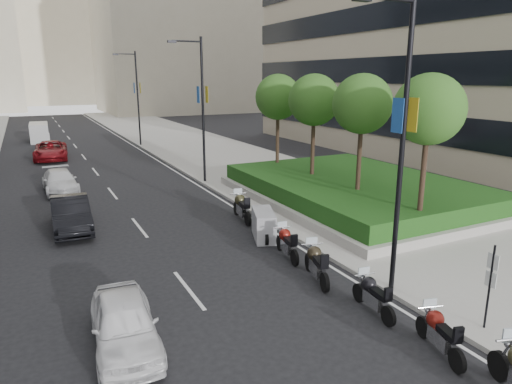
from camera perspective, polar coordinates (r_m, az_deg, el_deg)
ground at (r=12.59m, az=4.56°, el=-17.96°), size 160.00×160.00×0.00m
sidewalk_right at (r=42.22m, az=-6.12°, el=5.18°), size 10.00×100.00×0.15m
lane_edge at (r=40.70m, az=-13.13°, el=4.44°), size 0.12×100.00×0.01m
lane_centre at (r=39.83m, az=-20.41°, el=3.71°), size 0.12×100.00×0.01m
building_cream_right at (r=93.91m, az=-10.07°, el=21.00°), size 28.00×24.00×36.00m
building_cream_centre at (r=129.86m, az=-24.55°, el=18.51°), size 30.00×24.00×38.00m
planter at (r=25.44m, az=12.24°, el=-0.51°), size 10.00×14.00×0.40m
hedge at (r=25.30m, az=12.31°, el=0.81°), size 9.40×13.40×0.80m
tree_0 at (r=19.27m, az=20.81°, el=9.57°), size 2.80×2.80×6.30m
tree_1 at (r=22.17m, az=13.13°, el=10.61°), size 2.80×2.80×6.30m
tree_2 at (r=25.38m, az=7.28°, el=11.29°), size 2.80×2.80×6.30m
tree_3 at (r=28.78m, az=2.76°, el=11.72°), size 2.80×2.80×6.30m
lamp_post_0 at (r=14.10m, az=17.48°, el=6.96°), size 2.34×0.45×9.00m
lamp_post_1 at (r=28.80m, az=-6.97°, el=10.92°), size 2.34×0.45×9.00m
lamp_post_2 at (r=46.12m, az=-14.78°, el=11.80°), size 2.34×0.45×9.00m
parking_sign at (r=13.63m, az=27.22°, el=-10.05°), size 0.06×0.32×2.50m
motorcycle_1 at (r=12.64m, az=21.93°, el=-16.00°), size 0.82×2.01×1.03m
motorcycle_2 at (r=13.95m, az=14.38°, el=-12.38°), size 0.69×2.06×1.03m
motorcycle_3 at (r=15.60m, az=7.55°, el=-8.85°), size 0.89×2.23×1.14m
motorcycle_4 at (r=17.40m, az=3.87°, el=-6.39°), size 0.72×2.14×1.07m
motorcycle_5 at (r=19.30m, az=0.96°, el=-4.14°), size 1.44×2.15×1.21m
motorcycle_6 at (r=21.74m, az=-1.80°, el=-1.90°), size 0.81×2.43×1.21m
car_a at (r=12.39m, az=-16.13°, el=-15.51°), size 1.88×4.01×1.33m
car_b at (r=21.94m, az=-22.14°, el=-2.57°), size 1.70×4.54×1.48m
car_c at (r=29.50m, az=-23.31°, el=1.25°), size 1.95×4.49×1.29m
car_d at (r=41.40m, az=-24.29°, el=4.76°), size 2.94×5.62×1.51m
delivery_van at (r=53.08m, az=-25.45°, el=6.64°), size 1.91×4.66×1.93m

